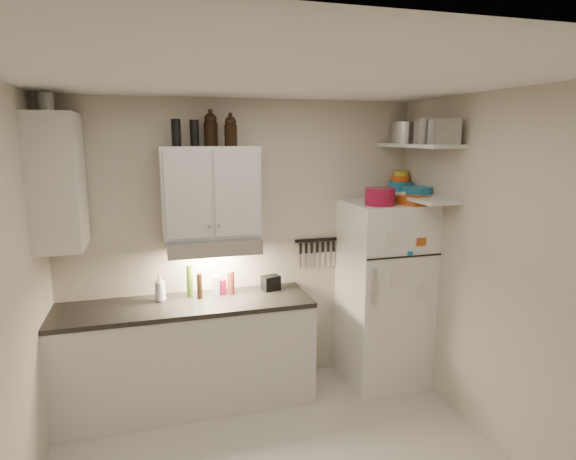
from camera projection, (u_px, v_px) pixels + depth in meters
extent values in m
cube|color=white|center=(290.00, 76.00, 2.68)|extent=(3.20, 3.00, 0.02)
cube|color=beige|center=(243.00, 246.00, 4.36)|extent=(3.20, 0.02, 2.60)
cube|color=beige|center=(509.00, 278.00, 3.37)|extent=(0.02, 3.00, 2.60)
cube|color=silver|center=(188.00, 357.00, 4.08)|extent=(2.10, 0.60, 0.88)
cube|color=black|center=(186.00, 305.00, 3.99)|extent=(2.10, 0.62, 0.04)
cube|color=silver|center=(210.00, 192.00, 4.01)|extent=(0.80, 0.33, 0.75)
cube|color=silver|center=(58.00, 182.00, 3.55)|extent=(0.33, 0.55, 1.00)
cube|color=silver|center=(213.00, 244.00, 4.03)|extent=(0.76, 0.46, 0.12)
cube|color=white|center=(384.00, 293.00, 4.46)|extent=(0.70, 0.68, 1.70)
cube|color=silver|center=(418.00, 146.00, 4.12)|extent=(0.30, 0.95, 0.03)
cube|color=silver|center=(415.00, 197.00, 4.21)|extent=(0.30, 0.95, 0.03)
cube|color=black|center=(317.00, 240.00, 4.52)|extent=(0.42, 0.02, 0.03)
cylinder|color=maroon|center=(380.00, 197.00, 4.09)|extent=(0.27, 0.27, 0.15)
cube|color=#B85117|center=(414.00, 200.00, 4.12)|extent=(0.24, 0.27, 0.08)
cylinder|color=silver|center=(403.00, 198.00, 4.18)|extent=(0.06, 0.06, 0.10)
cylinder|color=silver|center=(406.00, 133.00, 4.44)|extent=(0.32, 0.32, 0.19)
cube|color=#AAAAAD|center=(429.00, 131.00, 4.00)|extent=(0.26, 0.25, 0.21)
cube|color=#AAAAAD|center=(444.00, 132.00, 3.76)|extent=(0.24, 0.24, 0.20)
cylinder|color=#1C6E9C|center=(400.00, 186.00, 4.52)|extent=(0.21, 0.21, 0.09)
cylinder|color=#E05715|center=(401.00, 178.00, 4.57)|extent=(0.17, 0.17, 0.05)
cylinder|color=gold|center=(401.00, 173.00, 4.56)|extent=(0.13, 0.13, 0.04)
cylinder|color=#1C6E9C|center=(417.00, 190.00, 4.27)|extent=(0.33, 0.33, 0.07)
cylinder|color=black|center=(194.00, 133.00, 3.91)|extent=(0.08, 0.08, 0.21)
cylinder|color=black|center=(176.00, 133.00, 3.82)|extent=(0.10, 0.10, 0.21)
cylinder|color=silver|center=(46.00, 102.00, 3.49)|extent=(0.12, 0.12, 0.14)
imported|color=silver|center=(160.00, 286.00, 4.01)|extent=(0.10, 0.10, 0.26)
cylinder|color=maroon|center=(231.00, 283.00, 4.20)|extent=(0.08, 0.08, 0.20)
cylinder|color=#3F5E17|center=(190.00, 281.00, 4.13)|extent=(0.06, 0.06, 0.28)
cylinder|color=black|center=(200.00, 286.00, 4.08)|extent=(0.06, 0.06, 0.22)
cylinder|color=silver|center=(216.00, 286.00, 4.14)|extent=(0.08, 0.08, 0.19)
cylinder|color=maroon|center=(222.00, 287.00, 4.20)|extent=(0.08, 0.08, 0.13)
cube|color=black|center=(271.00, 283.00, 4.32)|extent=(0.18, 0.14, 0.13)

